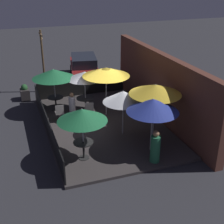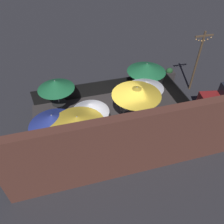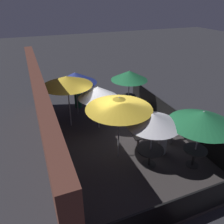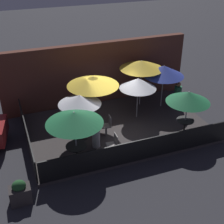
{
  "view_description": "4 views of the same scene",
  "coord_description": "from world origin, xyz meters",
  "px_view_note": "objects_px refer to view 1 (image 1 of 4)",
  "views": [
    {
      "loc": [
        12.67,
        -4.02,
        6.77
      ],
      "look_at": [
        0.92,
        0.12,
        1.12
      ],
      "focal_mm": 50.0,
      "sensor_mm": 36.0,
      "label": 1
    },
    {
      "loc": [
        2.23,
        7.92,
        8.21
      ],
      "look_at": [
        0.12,
        0.2,
        1.11
      ],
      "focal_mm": 35.0,
      "sensor_mm": 36.0,
      "label": 2
    },
    {
      "loc": [
        -6.98,
        3.13,
        5.54
      ],
      "look_at": [
        0.61,
        0.11,
        1.17
      ],
      "focal_mm": 35.0,
      "sensor_mm": 36.0,
      "label": 3
    },
    {
      "loc": [
        -4.58,
        -11.48,
        7.83
      ],
      "look_at": [
        -0.4,
        -0.37,
        1.17
      ],
      "focal_mm": 50.0,
      "sensor_mm": 36.0,
      "label": 4
    }
  ],
  "objects_px": {
    "patio_umbrella_3": "(155,89)",
    "dining_table_0": "(83,145)",
    "patio_chair_0": "(60,112)",
    "patio_umbrella_2": "(53,74)",
    "patio_umbrella_1": "(85,75)",
    "patio_umbrella_0": "(82,115)",
    "patio_umbrella_6": "(123,97)",
    "dining_table_2": "(56,100)",
    "patron_1": "(72,105)",
    "planter_box": "(25,93)",
    "patio_umbrella_4": "(153,105)",
    "patio_chair_1": "(89,110)",
    "parked_car_0": "(84,67)",
    "light_post": "(43,58)",
    "patron_0": "(155,148)",
    "patio_umbrella_5": "(106,72)",
    "dining_table_1": "(86,100)"
  },
  "relations": [
    {
      "from": "dining_table_1",
      "to": "patio_chair_0",
      "type": "height_order",
      "value": "patio_chair_0"
    },
    {
      "from": "dining_table_1",
      "to": "patio_umbrella_0",
      "type": "bearing_deg",
      "value": -15.96
    },
    {
      "from": "patio_umbrella_1",
      "to": "patio_umbrella_0",
      "type": "bearing_deg",
      "value": -15.96
    },
    {
      "from": "dining_table_0",
      "to": "dining_table_2",
      "type": "relative_size",
      "value": 0.95
    },
    {
      "from": "patio_umbrella_1",
      "to": "parked_car_0",
      "type": "bearing_deg",
      "value": 166.04
    },
    {
      "from": "patio_umbrella_5",
      "to": "dining_table_1",
      "type": "xyz_separation_m",
      "value": [
        -0.85,
        -0.85,
        -1.69
      ]
    },
    {
      "from": "patio_umbrella_4",
      "to": "patio_umbrella_5",
      "type": "bearing_deg",
      "value": -171.04
    },
    {
      "from": "patio_umbrella_4",
      "to": "patron_0",
      "type": "relative_size",
      "value": 1.7
    },
    {
      "from": "patio_umbrella_1",
      "to": "patio_umbrella_4",
      "type": "height_order",
      "value": "patio_umbrella_4"
    },
    {
      "from": "patio_umbrella_1",
      "to": "dining_table_0",
      "type": "bearing_deg",
      "value": -15.96
    },
    {
      "from": "patio_umbrella_3",
      "to": "patio_umbrella_4",
      "type": "height_order",
      "value": "patio_umbrella_3"
    },
    {
      "from": "planter_box",
      "to": "light_post",
      "type": "xyz_separation_m",
      "value": [
        -0.9,
        1.29,
        1.68
      ]
    },
    {
      "from": "dining_table_0",
      "to": "patio_umbrella_2",
      "type": "bearing_deg",
      "value": -177.83
    },
    {
      "from": "patio_umbrella_0",
      "to": "parked_car_0",
      "type": "height_order",
      "value": "patio_umbrella_0"
    },
    {
      "from": "patio_umbrella_6",
      "to": "patron_1",
      "type": "height_order",
      "value": "patio_umbrella_6"
    },
    {
      "from": "dining_table_0",
      "to": "parked_car_0",
      "type": "xyz_separation_m",
      "value": [
        -9.71,
        2.58,
        0.16
      ]
    },
    {
      "from": "patio_umbrella_0",
      "to": "patio_umbrella_6",
      "type": "height_order",
      "value": "patio_umbrella_0"
    },
    {
      "from": "patio_umbrella_1",
      "to": "patio_umbrella_2",
      "type": "distance_m",
      "value": 1.56
    },
    {
      "from": "patio_umbrella_1",
      "to": "light_post",
      "type": "bearing_deg",
      "value": -158.18
    },
    {
      "from": "patio_umbrella_2",
      "to": "patio_umbrella_3",
      "type": "bearing_deg",
      "value": 38.66
    },
    {
      "from": "dining_table_2",
      "to": "dining_table_1",
      "type": "bearing_deg",
      "value": 67.59
    },
    {
      "from": "patio_chair_0",
      "to": "planter_box",
      "type": "distance_m",
      "value": 4.03
    },
    {
      "from": "dining_table_0",
      "to": "patio_chair_1",
      "type": "relative_size",
      "value": 0.82
    },
    {
      "from": "patio_umbrella_4",
      "to": "patio_chair_1",
      "type": "distance_m",
      "value": 4.14
    },
    {
      "from": "patio_umbrella_3",
      "to": "parked_car_0",
      "type": "distance_m",
      "value": 9.2
    },
    {
      "from": "patio_umbrella_1",
      "to": "patio_umbrella_2",
      "type": "bearing_deg",
      "value": -112.41
    },
    {
      "from": "patio_umbrella_5",
      "to": "patio_umbrella_6",
      "type": "xyz_separation_m",
      "value": [
        2.19,
        0.03,
        -0.46
      ]
    },
    {
      "from": "patio_umbrella_5",
      "to": "patio_umbrella_3",
      "type": "bearing_deg",
      "value": 22.16
    },
    {
      "from": "patio_umbrella_5",
      "to": "parked_car_0",
      "type": "xyz_separation_m",
      "value": [
        -6.17,
        0.48,
        -1.52
      ]
    },
    {
      "from": "patio_umbrella_3",
      "to": "dining_table_0",
      "type": "distance_m",
      "value": 3.73
    },
    {
      "from": "patio_umbrella_3",
      "to": "dining_table_0",
      "type": "xyz_separation_m",
      "value": [
        0.65,
        -3.28,
        -1.65
      ]
    },
    {
      "from": "patio_umbrella_2",
      "to": "dining_table_1",
      "type": "height_order",
      "value": "patio_umbrella_2"
    },
    {
      "from": "dining_table_0",
      "to": "patio_chair_0",
      "type": "relative_size",
      "value": 0.86
    },
    {
      "from": "patio_umbrella_0",
      "to": "patron_1",
      "type": "bearing_deg",
      "value": 173.35
    },
    {
      "from": "patio_umbrella_2",
      "to": "patio_chair_0",
      "type": "bearing_deg",
      "value": -2.89
    },
    {
      "from": "patio_umbrella_5",
      "to": "planter_box",
      "type": "bearing_deg",
      "value": -135.77
    },
    {
      "from": "patio_umbrella_2",
      "to": "patio_umbrella_4",
      "type": "xyz_separation_m",
      "value": [
        5.29,
        2.9,
        0.01
      ]
    },
    {
      "from": "patio_umbrella_1",
      "to": "parked_car_0",
      "type": "relative_size",
      "value": 0.43
    },
    {
      "from": "dining_table_2",
      "to": "parked_car_0",
      "type": "relative_size",
      "value": 0.17
    },
    {
      "from": "dining_table_0",
      "to": "parked_car_0",
      "type": "distance_m",
      "value": 10.05
    },
    {
      "from": "patio_chair_1",
      "to": "patron_1",
      "type": "distance_m",
      "value": 1.0
    },
    {
      "from": "patio_umbrella_6",
      "to": "dining_table_2",
      "type": "distance_m",
      "value": 4.49
    },
    {
      "from": "dining_table_0",
      "to": "planter_box",
      "type": "xyz_separation_m",
      "value": [
        -7.3,
        -1.56,
        -0.27
      ]
    },
    {
      "from": "patio_umbrella_5",
      "to": "patio_chair_0",
      "type": "height_order",
      "value": "patio_umbrella_5"
    },
    {
      "from": "dining_table_0",
      "to": "patio_chair_0",
      "type": "height_order",
      "value": "patio_chair_0"
    },
    {
      "from": "patio_umbrella_5",
      "to": "patron_1",
      "type": "relative_size",
      "value": 2.0
    },
    {
      "from": "patron_1",
      "to": "planter_box",
      "type": "xyz_separation_m",
      "value": [
        -3.32,
        -2.02,
        -0.27
      ]
    },
    {
      "from": "patron_0",
      "to": "patio_chair_1",
      "type": "bearing_deg",
      "value": -18.47
    },
    {
      "from": "patio_umbrella_5",
      "to": "parked_car_0",
      "type": "relative_size",
      "value": 0.51
    },
    {
      "from": "patio_umbrella_6",
      "to": "patio_chair_1",
      "type": "relative_size",
      "value": 2.17
    }
  ]
}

